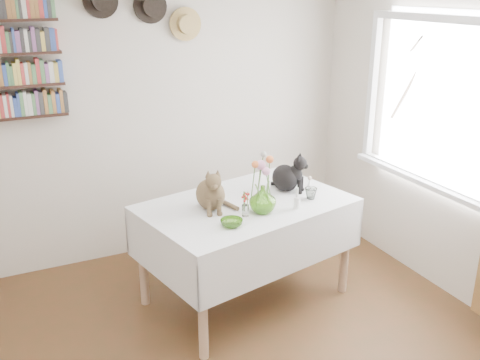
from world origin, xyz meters
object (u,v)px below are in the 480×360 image
tabby_cat (210,187)px  dining_table (246,227)px  black_cat (285,171)px  flower_vase (263,199)px

tabby_cat → dining_table: bearing=7.9°
tabby_cat → black_cat: 0.68m
dining_table → flower_vase: 0.37m
tabby_cat → black_cat: size_ratio=1.06×
flower_vase → black_cat: bearing=40.7°
dining_table → tabby_cat: (-0.28, 0.02, 0.37)m
black_cat → flower_vase: bearing=175.5°
dining_table → black_cat: 0.55m
black_cat → flower_vase: black_cat is taller
tabby_cat → flower_vase: (0.31, -0.23, -0.07)m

